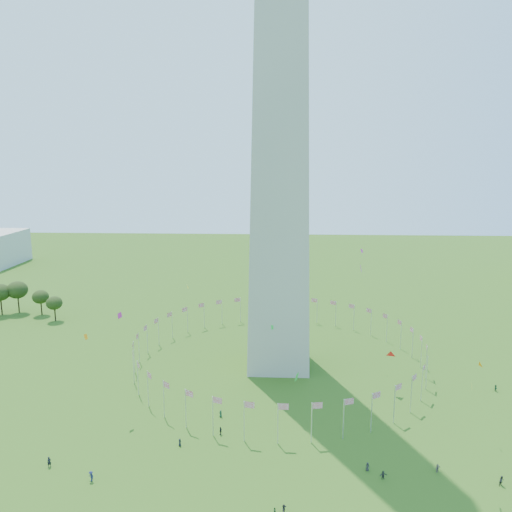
# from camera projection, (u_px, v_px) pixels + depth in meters

# --- Properties ---
(ground) EXTENTS (600.00, 600.00, 0.00)m
(ground) POSITION_uv_depth(u_px,v_px,m) (277.00, 474.00, 93.05)
(ground) COLOR #2A5012
(ground) RESTS_ON ground
(washington_monument) EXTENTS (16.80, 16.80, 169.00)m
(washington_monument) POSITION_uv_depth(u_px,v_px,m) (281.00, 51.00, 125.82)
(washington_monument) COLOR #B3AF9F
(washington_monument) RESTS_ON ground
(flag_ring) EXTENTS (80.24, 80.24, 9.00)m
(flag_ring) POSITION_uv_depth(u_px,v_px,m) (278.00, 350.00, 141.20)
(flag_ring) COLOR silver
(flag_ring) RESTS_ON ground
(crowd) EXTENTS (99.75, 66.57, 2.04)m
(crowd) POSITION_uv_depth(u_px,v_px,m) (354.00, 467.00, 93.77)
(crowd) COLOR gray
(crowd) RESTS_ON ground
(kites_aloft) EXTENTS (119.61, 73.45, 31.45)m
(kites_aloft) POSITION_uv_depth(u_px,v_px,m) (326.00, 341.00, 113.63)
(kites_aloft) COLOR red
(kites_aloft) RESTS_ON ground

